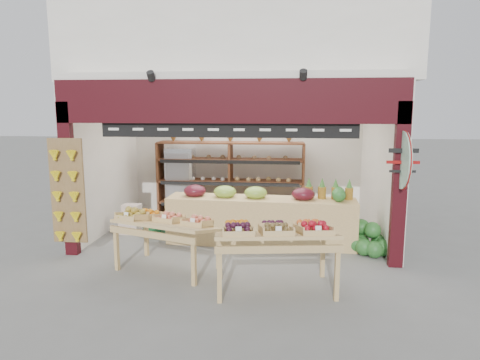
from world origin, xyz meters
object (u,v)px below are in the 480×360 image
at_px(cardboard_stack, 142,223).
at_px(back_shelving, 230,165).
at_px(mid_counter, 260,219).
at_px(watermelon_pile, 371,242).
at_px(display_table_left, 164,222).
at_px(refrigerator, 181,182).
at_px(display_table_right, 275,232).

bearing_deg(cardboard_stack, back_shelving, 40.79).
bearing_deg(back_shelving, cardboard_stack, -139.21).
height_order(mid_counter, watermelon_pile, mid_counter).
height_order(cardboard_stack, display_table_left, display_table_left).
distance_m(back_shelving, cardboard_stack, 2.40).
relative_size(refrigerator, mid_counter, 0.46).
bearing_deg(refrigerator, watermelon_pile, -33.39).
relative_size(refrigerator, watermelon_pile, 2.10).
bearing_deg(back_shelving, mid_counter, -66.29).
xyz_separation_m(display_table_right, watermelon_pile, (1.65, 1.73, -0.63)).
height_order(back_shelving, display_table_right, back_shelving).
distance_m(mid_counter, display_table_left, 2.03).
xyz_separation_m(back_shelving, display_table_left, (-0.65, -3.23, -0.50)).
xyz_separation_m(refrigerator, watermelon_pile, (4.00, -2.31, -0.61)).
distance_m(back_shelving, mid_counter, 2.14).
distance_m(back_shelving, watermelon_pile, 3.68).
relative_size(mid_counter, watermelon_pile, 4.58).
distance_m(back_shelving, display_table_left, 3.33).
bearing_deg(refrigerator, display_table_right, -63.18).
bearing_deg(mid_counter, watermelon_pile, -9.40).
height_order(display_table_left, watermelon_pile, display_table_left).
height_order(back_shelving, watermelon_pile, back_shelving).
bearing_deg(back_shelving, refrigerator, 173.07).
relative_size(back_shelving, display_table_left, 1.94).
bearing_deg(display_table_right, back_shelving, 106.37).
bearing_deg(mid_counter, refrigerator, 135.52).
bearing_deg(refrigerator, cardboard_stack, -108.93).
bearing_deg(watermelon_pile, cardboard_stack, 170.52).
bearing_deg(cardboard_stack, display_table_left, -61.20).
distance_m(display_table_left, watermelon_pile, 3.64).
relative_size(cardboard_stack, watermelon_pile, 1.20).
xyz_separation_m(display_table_left, watermelon_pile, (3.44, 1.07, -0.54)).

